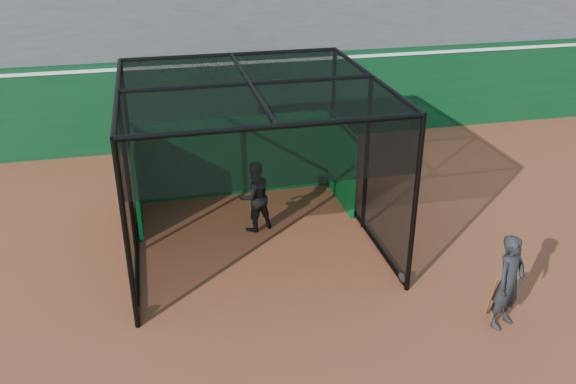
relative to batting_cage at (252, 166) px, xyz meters
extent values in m
plane|color=brown|center=(0.32, -2.82, -1.64)|extent=(120.00, 120.00, 0.00)
cube|color=#093518|center=(0.32, 5.68, -0.39)|extent=(50.00, 0.45, 2.50)
cube|color=white|center=(0.32, 5.68, 0.71)|extent=(50.00, 0.50, 0.08)
cube|color=#06451B|center=(0.00, 2.26, -0.69)|extent=(4.62, 0.10, 1.90)
cylinder|color=black|center=(-2.37, -2.21, -1.53)|extent=(0.08, 0.22, 0.22)
cylinder|color=black|center=(2.37, -2.21, -1.53)|extent=(0.08, 0.22, 0.22)
cylinder|color=black|center=(-2.37, 2.18, -1.53)|extent=(0.08, 0.22, 0.22)
cylinder|color=black|center=(2.37, 2.18, -1.53)|extent=(0.08, 0.22, 0.22)
imported|color=black|center=(0.10, 0.43, -0.88)|extent=(0.88, 0.78, 1.53)
imported|color=black|center=(3.51, -3.69, -0.82)|extent=(0.71, 0.62, 1.65)
cylinder|color=#593819|center=(3.26, -3.64, -1.09)|extent=(0.15, 0.35, 0.91)
camera|label=1|loc=(-1.77, -10.85, 4.70)|focal=38.00mm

